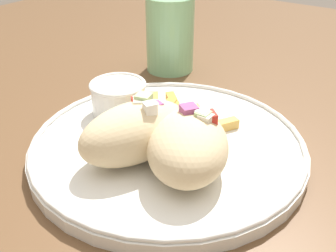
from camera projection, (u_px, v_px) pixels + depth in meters
name	position (u px, v px, depth m)	size (l,w,h in m)	color
table	(177.00, 183.00, 0.50)	(1.52, 1.52, 0.75)	brown
plate	(168.00, 144.00, 0.45)	(0.31, 0.31, 0.02)	white
pita_sandwich_near	(188.00, 146.00, 0.38)	(0.14, 0.13, 0.06)	beige
pita_sandwich_far	(135.00, 131.00, 0.40)	(0.14, 0.11, 0.07)	beige
fries_pile	(176.00, 119.00, 0.47)	(0.10, 0.12, 0.03)	#E5B251
sauce_ramekin	(118.00, 96.00, 0.49)	(0.07, 0.07, 0.04)	white
water_glass	(170.00, 38.00, 0.64)	(0.08, 0.08, 0.12)	#8CCC93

